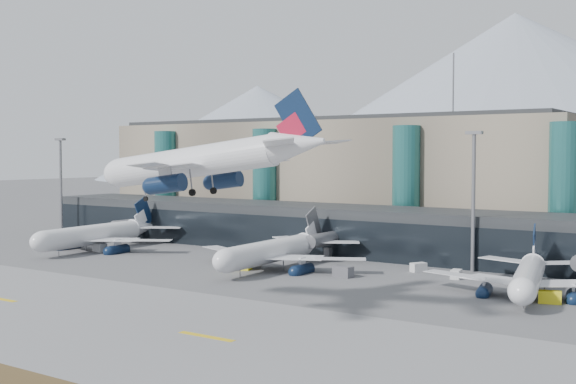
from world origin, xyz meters
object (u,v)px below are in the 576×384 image
object	(u,v)px
veh_d	(418,267)
veh_h	(240,264)
veh_b	(226,256)
veh_g	(456,274)
jet_parked_mid	(279,243)
veh_a	(100,247)
lightmast_mid	(473,193)
hero_jet	(215,152)
veh_c	(343,272)
jet_parked_left	(104,228)
veh_f	(84,237)
lightmast_left	(61,181)
jet_parked_right	(530,267)
veh_e	(550,297)

from	to	relation	value
veh_d	veh_h	size ratio (longest dim) A/B	0.71
veh_b	veh_g	bearing A→B (deg)	-59.37
jet_parked_mid	veh_a	size ratio (longest dim) A/B	11.47
lightmast_mid	hero_jet	world-z (taller)	hero_jet
veh_c	jet_parked_left	bearing A→B (deg)	-174.00
veh_f	veh_h	bearing A→B (deg)	-107.48
jet_parked_left	jet_parked_mid	bearing A→B (deg)	-94.64
lightmast_left	veh_f	xyz separation A→B (m)	(15.09, -5.43, -13.35)
jet_parked_mid	veh_g	distance (m)	33.15
veh_f	jet_parked_right	bearing A→B (deg)	-98.59
lightmast_left	lightmast_mid	world-z (taller)	same
lightmast_mid	veh_g	distance (m)	16.18
jet_parked_left	jet_parked_right	xyz separation A→B (m)	(94.53, -0.24, -0.65)
lightmast_mid	jet_parked_right	distance (m)	23.62
veh_e	veh_f	distance (m)	114.37
veh_f	hero_jet	bearing A→B (deg)	-125.21
jet_parked_mid	veh_a	xyz separation A→B (m)	(-45.51, -3.49, -3.68)
hero_jet	veh_f	world-z (taller)	hero_jet
lightmast_mid	veh_g	world-z (taller)	lightmast_mid
lightmast_mid	jet_parked_left	bearing A→B (deg)	-169.11
veh_e	veh_g	size ratio (longest dim) A/B	1.19
lightmast_mid	jet_parked_mid	bearing A→B (deg)	-154.25
veh_e	veh_g	distance (m)	22.32
jet_parked_right	veh_d	bearing A→B (deg)	54.22
veh_a	jet_parked_right	bearing A→B (deg)	12.44
jet_parked_mid	jet_parked_right	distance (m)	46.48
lightmast_mid	veh_f	world-z (taller)	lightmast_mid
jet_parked_left	veh_e	bearing A→B (deg)	-97.81
lightmast_mid	veh_f	bearing A→B (deg)	-174.92
lightmast_mid	veh_d	distance (m)	16.79
lightmast_mid	veh_b	size ratio (longest dim) A/B	11.08
jet_parked_left	jet_parked_right	distance (m)	94.53
jet_parked_right	veh_h	distance (m)	51.58
veh_b	veh_a	bearing A→B (deg)	128.73
veh_h	veh_f	bearing A→B (deg)	152.73
jet_parked_right	veh_e	size ratio (longest dim) A/B	10.80
veh_e	veh_g	xyz separation A→B (m)	(-18.62, 12.31, -0.12)
veh_g	veh_h	world-z (taller)	veh_h
jet_parked_right	jet_parked_left	bearing A→B (deg)	78.28
veh_d	veh_h	distance (m)	32.75
jet_parked_left	veh_h	xyz separation A→B (m)	(43.37, -6.10, -3.69)
hero_jet	veh_h	world-z (taller)	hero_jet
hero_jet	veh_c	world-z (taller)	hero_jet
hero_jet	jet_parked_mid	xyz separation A→B (m)	(-17.26, 39.94, -17.15)
veh_c	veh_h	xyz separation A→B (m)	(-19.90, -3.45, 0.15)
veh_c	veh_h	distance (m)	20.20
lightmast_left	veh_f	distance (m)	20.87
jet_parked_left	veh_a	xyz separation A→B (m)	(2.54, -3.55, -3.87)
veh_a	lightmast_left	bearing A→B (deg)	164.17
jet_parked_mid	veh_g	world-z (taller)	jet_parked_mid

